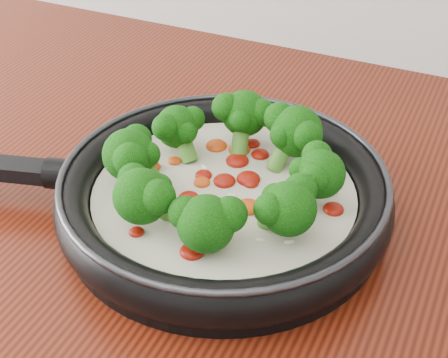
% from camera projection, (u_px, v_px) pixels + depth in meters
% --- Properties ---
extents(skillet, '(0.55, 0.41, 0.10)m').
position_uv_depth(skillet, '(221.00, 190.00, 0.67)').
color(skillet, black).
rests_on(skillet, counter).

